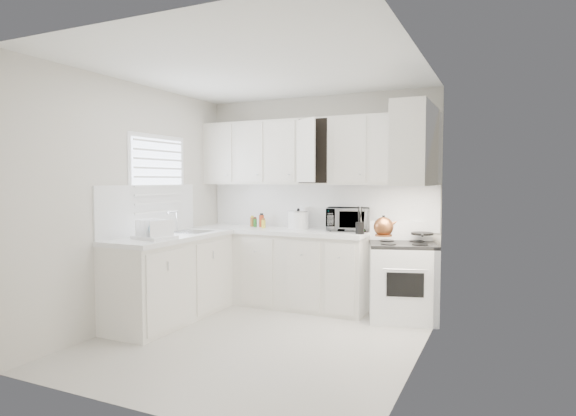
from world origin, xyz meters
The scene contains 31 objects.
floor centered at (0.00, 0.00, 0.00)m, with size 3.20×3.20×0.00m, color beige.
ceiling centered at (0.00, 0.00, 2.60)m, with size 3.20×3.20×0.00m, color white.
wall_back centered at (0.00, 1.60, 1.30)m, with size 3.00×3.00×0.00m, color beige.
wall_front centered at (0.00, -1.60, 1.30)m, with size 3.00×3.00×0.00m, color beige.
wall_left centered at (-1.50, 0.00, 1.30)m, with size 3.20×3.20×0.00m, color beige.
wall_right centered at (1.50, 0.00, 1.30)m, with size 3.20×3.20×0.00m, color beige.
window_blinds centered at (-1.48, 0.35, 1.55)m, with size 0.06×0.96×1.06m, color white, non-canonical shape.
lower_cabinets_back centered at (-0.39, 1.30, 0.45)m, with size 2.22×0.60×0.90m, color beige, non-canonical shape.
lower_cabinets_left centered at (-1.20, 0.20, 0.45)m, with size 0.60×1.60×0.90m, color beige, non-canonical shape.
countertop_back centered at (-0.39, 1.29, 0.93)m, with size 2.24×0.64×0.05m, color silver.
countertop_left centered at (-1.19, 0.20, 0.93)m, with size 0.64×1.62×0.05m, color silver.
backsplash_back centered at (0.00, 1.59, 1.23)m, with size 2.98×0.02×0.55m, color silver.
backsplash_left centered at (-1.49, 0.20, 1.23)m, with size 0.02×1.60×0.55m, color silver.
upper_cabinets_back centered at (0.00, 1.44, 1.50)m, with size 3.00×0.33×0.80m, color beige, non-canonical shape.
upper_cabinets_right centered at (1.33, 0.82, 1.50)m, with size 0.33×0.90×0.80m, color beige, non-canonical shape.
sink centered at (-1.19, 0.55, 1.07)m, with size 0.42×0.38×0.30m, color gray, non-canonical shape.
stove centered at (1.14, 1.27, 0.55)m, with size 0.71×0.59×1.10m, color white, non-canonical shape.
tea_kettle centered at (0.96, 1.11, 1.06)m, with size 0.27×0.23×0.25m, color brown, non-canonical shape.
frying_pan centered at (1.32, 1.43, 0.96)m, with size 0.25×0.42×0.04m, color black, non-canonical shape.
microwave centered at (0.45, 1.45, 1.12)m, with size 0.50×0.28×0.34m, color gray.
rice_cooker centered at (-0.17, 1.38, 1.08)m, with size 0.25×0.25×0.25m, color white, non-canonical shape.
paper_towel centered at (-0.15, 1.52, 1.08)m, with size 0.12×0.12×0.27m, color white.
utensil_crock centered at (0.68, 1.15, 1.11)m, with size 0.11×0.11×0.32m, color black, non-canonical shape.
dish_rack centered at (-1.13, -0.15, 1.06)m, with size 0.41×0.31×0.23m, color white, non-canonical shape.
spice_left_0 centered at (-0.85, 1.42, 1.02)m, with size 0.06×0.06×0.13m, color #9B632A.
spice_left_1 centered at (-0.78, 1.33, 1.02)m, with size 0.06×0.06×0.13m, color #236722.
spice_left_2 centered at (-0.70, 1.42, 1.02)m, with size 0.06×0.06×0.13m, color #AB3616.
spice_left_3 centered at (-0.62, 1.33, 1.02)m, with size 0.06×0.06×0.13m, color yellow.
sauce_right_0 centered at (0.58, 1.46, 1.05)m, with size 0.06×0.06×0.19m, color #AB3616.
sauce_right_1 centered at (0.64, 1.40, 1.05)m, with size 0.06×0.06×0.19m, color yellow.
sauce_right_2 centered at (0.69, 1.46, 1.05)m, with size 0.06×0.06×0.19m, color #572B19.
Camera 1 is at (2.18, -4.01, 1.56)m, focal length 29.74 mm.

